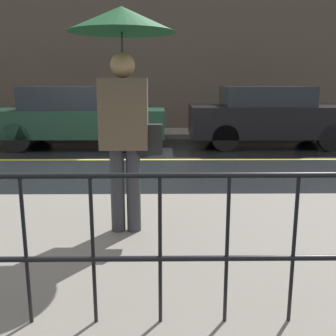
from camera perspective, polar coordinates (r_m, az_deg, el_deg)
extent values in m
plane|color=black|center=(8.51, -9.19, 1.18)|extent=(80.00, 80.00, 0.00)
cube|color=slate|center=(4.12, -18.81, -10.72)|extent=(28.00, 3.17, 0.13)
cube|color=slate|center=(12.32, -6.56, 5.05)|extent=(28.00, 1.66, 0.13)
cube|color=gold|center=(8.51, -9.19, 1.21)|extent=(25.20, 0.12, 0.01)
cube|color=#4C4238|center=(13.22, -6.38, 15.72)|extent=(28.00, 0.30, 4.81)
cylinder|color=black|center=(2.62, -19.94, -11.40)|extent=(0.02, 0.02, 0.96)
cylinder|color=black|center=(2.52, -10.82, -11.85)|extent=(0.02, 0.02, 0.96)
cylinder|color=black|center=(2.48, -1.15, -12.01)|extent=(0.02, 0.02, 0.96)
cylinder|color=black|center=(2.51, 8.55, -11.84)|extent=(0.02, 0.02, 0.96)
cylinder|color=black|center=(2.61, 17.74, -11.37)|extent=(0.02, 0.02, 0.96)
cylinder|color=#333338|center=(4.02, -7.32, -3.22)|extent=(0.14, 0.14, 0.86)
cylinder|color=#333338|center=(4.00, -5.03, -3.23)|extent=(0.14, 0.14, 0.86)
cube|color=brown|center=(3.87, -6.45, 7.81)|extent=(0.47, 0.28, 0.68)
sphere|color=tan|center=(3.86, -6.62, 14.60)|extent=(0.24, 0.24, 0.24)
cylinder|color=#262628|center=(3.86, -6.59, 13.41)|extent=(0.02, 0.02, 0.76)
cone|color=#144723|center=(3.90, -6.78, 20.66)|extent=(1.01, 1.01, 0.23)
cube|color=black|center=(3.88, -2.59, 4.17)|extent=(0.24, 0.12, 0.30)
cube|color=#193828|center=(10.31, -12.66, 6.55)|extent=(4.30, 1.85, 0.67)
cube|color=#1E2328|center=(10.31, -13.77, 9.91)|extent=(2.24, 1.70, 0.56)
cylinder|color=black|center=(10.96, -4.84, 5.65)|extent=(0.70, 0.22, 0.70)
cylinder|color=black|center=(9.35, -5.55, 4.46)|extent=(0.70, 0.22, 0.70)
cylinder|color=black|center=(11.47, -18.32, 5.37)|extent=(0.70, 0.22, 0.70)
cylinder|color=black|center=(9.94, -21.11, 4.15)|extent=(0.70, 0.22, 0.70)
cube|color=black|center=(10.45, 14.65, 6.65)|extent=(4.10, 1.71, 0.76)
cube|color=#1E2328|center=(10.37, 13.95, 10.10)|extent=(2.13, 1.57, 0.48)
cylinder|color=black|center=(11.58, 19.70, 5.20)|extent=(0.64, 0.22, 0.64)
cylinder|color=black|center=(10.21, 22.55, 4.08)|extent=(0.64, 0.22, 0.64)
cylinder|color=black|center=(10.96, 7.09, 5.46)|extent=(0.64, 0.22, 0.64)
cylinder|color=black|center=(9.50, 8.28, 4.35)|extent=(0.64, 0.22, 0.64)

